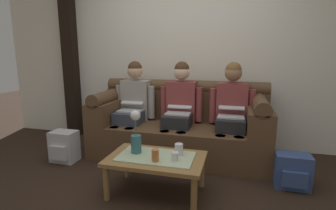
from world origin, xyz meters
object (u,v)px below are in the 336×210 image
(couch, at_px, (180,127))
(cup_far_center, at_px, (179,149))
(person_right, at_px, (232,108))
(person_left, at_px, (133,103))
(person_middle, at_px, (180,106))
(flower_vase, at_px, (136,134))
(coffee_table, at_px, (156,161))
(cup_near_right, at_px, (175,157))
(backpack_left, at_px, (64,147))
(cup_near_left, at_px, (155,155))
(backpack_right, at_px, (292,171))

(couch, height_order, cup_far_center, couch)
(person_right, bearing_deg, person_left, 180.00)
(person_right, xyz_separation_m, cup_far_center, (-0.45, -0.94, -0.23))
(person_middle, xyz_separation_m, flower_vase, (-0.21, -1.00, -0.10))
(coffee_table, height_order, cup_near_right, cup_near_right)
(couch, bearing_deg, cup_far_center, -78.07)
(flower_vase, bearing_deg, cup_far_center, 9.00)
(flower_vase, bearing_deg, couch, 78.18)
(flower_vase, height_order, backpack_left, flower_vase)
(person_left, height_order, person_right, same)
(couch, height_order, cup_near_right, couch)
(coffee_table, height_order, cup_near_left, cup_near_left)
(cup_near_left, bearing_deg, backpack_right, 24.77)
(cup_near_left, xyz_separation_m, backpack_left, (-1.36, 0.54, -0.24))
(cup_near_left, height_order, cup_near_right, cup_near_left)
(cup_far_center, distance_m, backpack_left, 1.58)
(cup_near_right, bearing_deg, backpack_right, 25.80)
(person_middle, bearing_deg, person_right, -0.02)
(person_right, distance_m, cup_near_right, 1.21)
(cup_near_left, xyz_separation_m, cup_near_right, (0.17, 0.05, -0.02))
(person_middle, xyz_separation_m, backpack_right, (1.28, -0.57, -0.49))
(cup_near_right, bearing_deg, cup_near_left, -162.33)
(person_left, height_order, backpack_right, person_left)
(person_middle, bearing_deg, backpack_left, -155.47)
(couch, distance_m, cup_far_center, 0.96)
(person_right, height_order, coffee_table, person_right)
(coffee_table, relative_size, backpack_left, 2.38)
(flower_vase, bearing_deg, person_right, 49.29)
(couch, height_order, backpack_left, couch)
(flower_vase, xyz_separation_m, cup_near_right, (0.41, -0.09, -0.15))
(couch, distance_m, cup_near_right, 1.12)
(flower_vase, distance_m, cup_near_left, 0.31)
(person_middle, bearing_deg, cup_near_left, -88.49)
(flower_vase, bearing_deg, cup_near_right, -12.71)
(couch, bearing_deg, cup_near_right, -79.76)
(person_middle, xyz_separation_m, cup_near_right, (0.20, -1.09, -0.24))
(person_right, relative_size, flower_vase, 2.91)
(person_middle, distance_m, backpack_left, 1.54)
(cup_near_right, bearing_deg, person_left, 127.84)
(couch, bearing_deg, person_middle, -90.00)
(person_middle, relative_size, backpack_left, 3.21)
(person_middle, distance_m, cup_near_left, 1.17)
(person_left, height_order, cup_near_left, person_left)
(person_left, distance_m, cup_near_left, 1.35)
(person_left, xyz_separation_m, backpack_right, (1.93, -0.57, -0.49))
(flower_vase, xyz_separation_m, backpack_left, (-1.12, 0.39, -0.37))
(person_middle, relative_size, cup_near_right, 15.77)
(couch, distance_m, person_left, 0.71)
(person_middle, distance_m, coffee_table, 1.08)
(couch, relative_size, coffee_table, 2.46)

